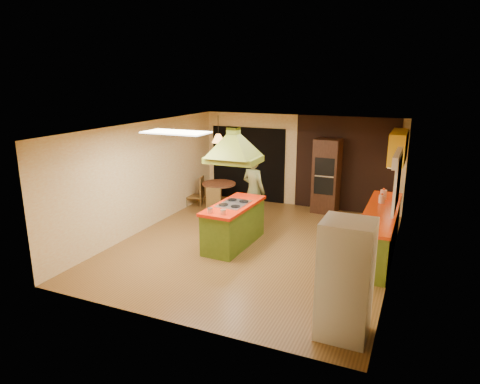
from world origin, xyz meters
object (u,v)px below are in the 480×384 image
at_px(man, 254,191).
at_px(dining_table, 219,190).
at_px(canister_large, 383,195).
at_px(kitchen_island, 234,224).
at_px(wall_oven, 327,176).
at_px(refrigerator, 345,279).

xyz_separation_m(man, dining_table, (-1.45, 1.07, -0.39)).
xyz_separation_m(man, canister_large, (2.87, 0.34, 0.15)).
height_order(kitchen_island, wall_oven, wall_oven).
bearing_deg(refrigerator, dining_table, 132.34).
bearing_deg(kitchen_island, dining_table, 124.90).
relative_size(kitchen_island, dining_table, 2.01).
bearing_deg(man, wall_oven, -105.65).
bearing_deg(wall_oven, man, -122.71).
relative_size(man, canister_large, 8.72).
bearing_deg(kitchen_island, wall_oven, 69.91).
bearing_deg(canister_large, wall_oven, 136.13).
height_order(man, wall_oven, wall_oven).
height_order(kitchen_island, man, man).
xyz_separation_m(wall_oven, canister_large, (1.56, -1.50, 0.05)).
relative_size(man, dining_table, 1.92).
distance_m(man, canister_large, 2.90).
bearing_deg(canister_large, kitchen_island, -150.65).
relative_size(dining_table, canister_large, 4.54).
distance_m(man, wall_oven, 2.26).
distance_m(refrigerator, canister_large, 4.00).
xyz_separation_m(refrigerator, wall_oven, (-1.48, 5.50, 0.14)).
relative_size(wall_oven, canister_large, 9.71).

